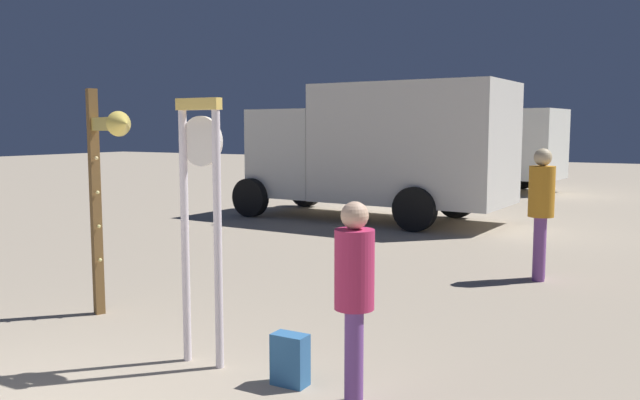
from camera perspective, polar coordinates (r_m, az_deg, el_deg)
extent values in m
cylinder|color=white|center=(5.86, -11.67, -3.24)|extent=(0.07, 0.07, 2.22)
cylinder|color=white|center=(5.63, -8.89, -3.57)|extent=(0.07, 0.07, 2.22)
cube|color=#FDD05F|center=(5.67, -10.54, 8.22)|extent=(0.44, 0.08, 0.10)
cylinder|color=white|center=(5.69, -10.28, 5.06)|extent=(0.43, 0.04, 0.43)
cube|color=black|center=(5.71, -10.12, 5.07)|extent=(0.06, 0.01, 0.10)
cube|color=black|center=(5.71, -10.12, 5.07)|extent=(0.16, 0.01, 0.08)
cube|color=brown|center=(7.60, -18.95, -0.26)|extent=(0.13, 0.13, 2.49)
cube|color=#F0D15A|center=(7.16, -18.13, 6.31)|extent=(0.70, 0.34, 0.14)
cone|color=#F0D15A|center=(6.73, -16.80, 6.38)|extent=(0.30, 0.32, 0.25)
sphere|color=#FFF189|center=(7.62, -18.59, -4.97)|extent=(0.04, 0.04, 0.04)
sphere|color=#FCF186|center=(7.56, -18.69, -2.19)|extent=(0.04, 0.04, 0.04)
sphere|color=#FAEB8E|center=(7.51, -18.79, 0.63)|extent=(0.04, 0.04, 0.04)
sphere|color=#FFDF91|center=(7.49, -18.89, 3.47)|extent=(0.04, 0.04, 0.04)
sphere|color=#FCE594|center=(7.48, -18.99, 6.33)|extent=(0.04, 0.04, 0.04)
cylinder|color=#784796|center=(5.06, 2.97, -13.28)|extent=(0.14, 0.14, 0.74)
cylinder|color=#784796|center=(4.92, 2.97, -13.85)|extent=(0.14, 0.14, 0.74)
cylinder|color=#C62E5C|center=(4.80, 3.01, -6.05)|extent=(0.29, 0.29, 0.59)
sphere|color=beige|center=(4.73, 3.04, -1.35)|extent=(0.20, 0.20, 0.20)
cube|color=teal|center=(5.43, -2.62, -13.71)|extent=(0.29, 0.17, 0.42)
cube|color=teal|center=(5.53, -2.03, -14.01)|extent=(0.20, 0.04, 0.19)
cylinder|color=#7E4894|center=(9.52, 18.59, -3.92)|extent=(0.16, 0.16, 0.87)
cylinder|color=#7E4894|center=(9.35, 18.54, -4.10)|extent=(0.16, 0.16, 0.87)
cylinder|color=orange|center=(9.33, 18.73, 0.70)|extent=(0.34, 0.34, 0.69)
sphere|color=#D1B98D|center=(9.30, 18.83, 3.55)|extent=(0.24, 0.24, 0.24)
cube|color=silver|center=(14.47, 8.12, 4.90)|extent=(4.19, 2.52, 2.57)
cube|color=silver|center=(15.91, -1.67, 4.14)|extent=(1.82, 2.29, 2.05)
cube|color=black|center=(16.40, -4.22, 5.62)|extent=(0.12, 1.86, 0.90)
cylinder|color=black|center=(17.31, -1.24, 0.91)|extent=(0.91, 0.29, 0.90)
cylinder|color=black|center=(15.40, -6.08, 0.21)|extent=(0.91, 0.29, 0.90)
cylinder|color=black|center=(15.43, 11.80, 0.13)|extent=(0.91, 0.29, 0.90)
cylinder|color=black|center=(13.25, 8.24, -0.79)|extent=(0.91, 0.29, 0.90)
cube|color=white|center=(22.47, 14.48, 4.78)|extent=(4.81, 2.75, 2.22)
cube|color=#575B64|center=(23.86, 7.17, 4.78)|extent=(2.06, 2.31, 2.03)
cube|color=black|center=(24.32, 5.26, 5.79)|extent=(0.24, 1.77, 0.89)
cylinder|color=black|center=(25.23, 7.02, 2.55)|extent=(0.92, 0.35, 0.90)
cylinder|color=black|center=(23.28, 4.31, 2.27)|extent=(0.92, 0.35, 0.90)
cylinder|color=black|center=(23.31, 17.21, 2.01)|extent=(0.92, 0.35, 0.90)
cylinder|color=black|center=(21.19, 15.22, 1.68)|extent=(0.92, 0.35, 0.90)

